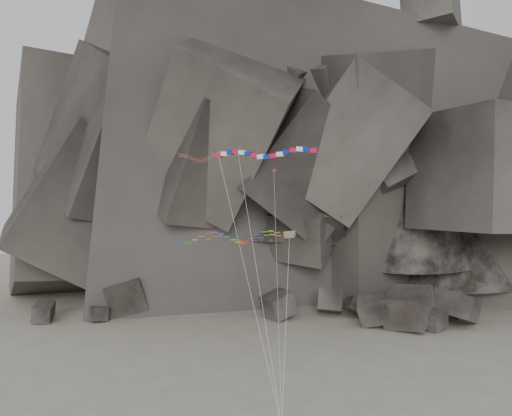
# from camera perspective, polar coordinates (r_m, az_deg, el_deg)

# --- Properties ---
(ground) EXTENTS (260.00, 260.00, 0.00)m
(ground) POSITION_cam_1_polar(r_m,az_deg,el_deg) (60.67, -0.80, -20.66)
(ground) COLOR #A29682
(ground) RESTS_ON ground
(headland) EXTENTS (110.00, 70.00, 84.00)m
(headland) POSITION_cam_1_polar(r_m,az_deg,el_deg) (127.53, 2.03, 10.10)
(headland) COLOR #4D463F
(headland) RESTS_ON ground
(boulder_field) EXTENTS (80.76, 17.08, 9.14)m
(boulder_field) POSITION_cam_1_polar(r_m,az_deg,el_deg) (91.53, 7.55, -11.50)
(boulder_field) COLOR #47423F
(boulder_field) RESTS_ON ground
(delta_kite) EXTENTS (13.73, 17.88, 27.45)m
(delta_kite) POSITION_cam_1_polar(r_m,az_deg,el_deg) (62.92, -5.81, 5.97)
(delta_kite) COLOR red
(delta_kite) RESTS_ON ground
(banner_kite) EXTENTS (12.04, 14.69, 26.47)m
(banner_kite) POSITION_cam_1_polar(r_m,az_deg,el_deg) (57.01, 0.92, 6.17)
(banner_kite) COLOR red
(banner_kite) RESTS_ON ground
(parafoil_kite) EXTENTS (14.86, 14.57, 16.92)m
(parafoil_kite) POSITION_cam_1_polar(r_m,az_deg,el_deg) (59.18, -3.18, -3.34)
(parafoil_kite) COLOR yellow
(parafoil_kite) RESTS_ON ground
(pennant_kite) EXTENTS (1.61, 14.87, 24.24)m
(pennant_kite) POSITION_cam_1_polar(r_m,az_deg,el_deg) (55.77, 2.23, -2.31)
(pennant_kite) COLOR red
(pennant_kite) RESTS_ON ground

